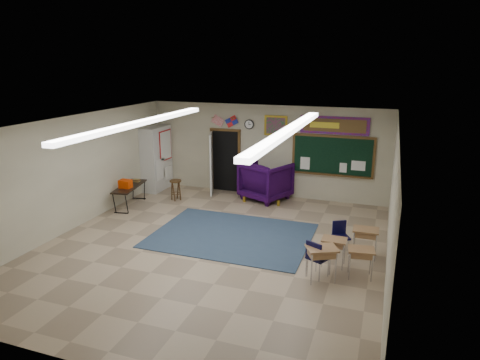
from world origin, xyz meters
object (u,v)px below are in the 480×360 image
(student_desk_front_left, at_px, (334,251))
(student_desk_front_right, at_px, (365,241))
(wingback_armchair, at_px, (266,181))
(folding_table, at_px, (130,195))
(wooden_stool, at_px, (176,190))

(student_desk_front_left, distance_m, student_desk_front_right, 0.92)
(wingback_armchair, bearing_deg, folding_table, 52.72)
(student_desk_front_right, bearing_deg, folding_table, 168.64)
(wingback_armchair, bearing_deg, student_desk_front_right, 158.47)
(student_desk_front_left, height_order, student_desk_front_right, student_desk_front_right)
(student_desk_front_right, distance_m, wooden_stool, 6.45)
(wingback_armchair, relative_size, student_desk_front_left, 2.15)
(student_desk_front_left, relative_size, folding_table, 0.39)
(student_desk_front_left, relative_size, wooden_stool, 0.96)
(folding_table, distance_m, wooden_stool, 1.46)
(wingback_armchair, height_order, student_desk_front_right, wingback_armchair)
(folding_table, relative_size, wooden_stool, 2.48)
(student_desk_front_right, distance_m, folding_table, 7.22)
(student_desk_front_right, bearing_deg, wingback_armchair, 133.54)
(wingback_armchair, height_order, wooden_stool, wingback_armchair)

